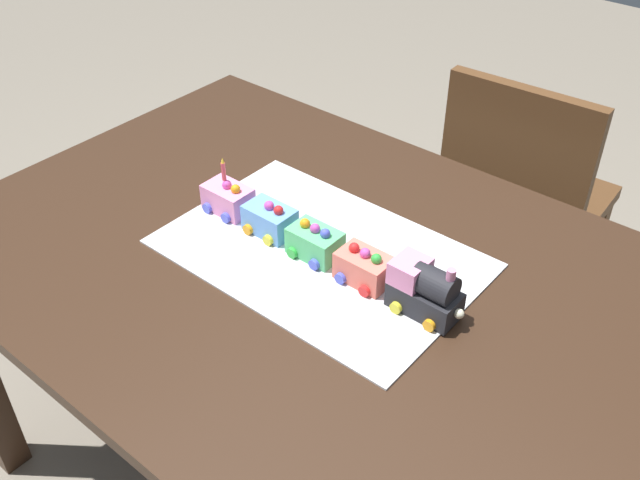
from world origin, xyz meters
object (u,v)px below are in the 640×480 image
at_px(cake_car_hopper_sky_blue, 270,220).
at_px(cake_car_tanker_bubblegum, 228,198).
at_px(dining_table, 302,298).
at_px(cake_car_caboose_mint_green, 315,242).
at_px(cake_locomotive, 425,290).
at_px(cake_car_gondola_coral, 364,267).
at_px(birthday_candle, 223,169).
at_px(chair, 521,201).

bearing_deg(cake_car_hopper_sky_blue, cake_car_tanker_bubblegum, 0.00).
relative_size(cake_car_hopper_sky_blue, cake_car_tanker_bubblegum, 1.00).
height_order(dining_table, cake_car_hopper_sky_blue, cake_car_hopper_sky_blue).
xyz_separation_m(cake_car_caboose_mint_green, cake_car_tanker_bubblegum, (0.24, 0.00, -0.00)).
distance_m(cake_locomotive, cake_car_gondola_coral, 0.13).
bearing_deg(birthday_candle, dining_table, 174.93).
distance_m(dining_table, cake_car_gondola_coral, 0.20).
bearing_deg(cake_locomotive, cake_car_tanker_bubblegum, -0.00).
xyz_separation_m(dining_table, cake_car_tanker_bubblegum, (0.22, -0.02, 0.14)).
bearing_deg(cake_car_hopper_sky_blue, birthday_candle, 0.00).
xyz_separation_m(dining_table, chair, (-0.09, -0.83, -0.16)).
bearing_deg(cake_car_tanker_bubblegum, cake_locomotive, 180.00).
xyz_separation_m(chair, cake_car_hopper_sky_blue, (0.19, 0.81, 0.30)).
distance_m(cake_car_gondola_coral, birthday_candle, 0.37).
xyz_separation_m(cake_locomotive, cake_car_tanker_bubblegum, (0.48, -0.00, -0.02)).
distance_m(dining_table, birthday_candle, 0.31).
bearing_deg(cake_car_gondola_coral, cake_car_hopper_sky_blue, 0.00).
bearing_deg(cake_car_tanker_bubblegum, chair, -110.76).
bearing_deg(cake_car_tanker_bubblegum, dining_table, 174.77).
xyz_separation_m(chair, cake_car_caboose_mint_green, (0.07, 0.81, 0.30)).
relative_size(cake_locomotive, birthday_candle, 2.68).
bearing_deg(birthday_candle, cake_car_tanker_bubblegum, -180.00).
bearing_deg(cake_car_gondola_coral, dining_table, 8.13).
height_order(cake_car_gondola_coral, birthday_candle, birthday_candle).
xyz_separation_m(cake_locomotive, cake_car_caboose_mint_green, (0.25, -0.00, -0.02)).
xyz_separation_m(cake_locomotive, cake_car_gondola_coral, (0.13, -0.00, -0.02)).
bearing_deg(cake_car_tanker_bubblegum, birthday_candle, 0.00).
height_order(dining_table, cake_locomotive, cake_locomotive).
bearing_deg(cake_locomotive, cake_car_hopper_sky_blue, -0.00).
xyz_separation_m(cake_car_gondola_coral, cake_car_hopper_sky_blue, (0.24, 0.00, -0.00)).
bearing_deg(dining_table, cake_car_hopper_sky_blue, -11.43).
distance_m(dining_table, cake_locomotive, 0.31).
xyz_separation_m(dining_table, cake_locomotive, (-0.27, -0.02, 0.16)).
xyz_separation_m(cake_car_hopper_sky_blue, birthday_candle, (0.12, 0.00, 0.07)).
height_order(cake_locomotive, cake_car_gondola_coral, cake_locomotive).
bearing_deg(cake_car_caboose_mint_green, cake_locomotive, 180.00).
relative_size(cake_car_gondola_coral, cake_car_hopper_sky_blue, 1.00).
bearing_deg(cake_car_caboose_mint_green, cake_car_tanker_bubblegum, 0.00).
height_order(cake_car_gondola_coral, cake_car_hopper_sky_blue, same).
height_order(dining_table, chair, chair).
height_order(chair, cake_car_tanker_bubblegum, chair).
bearing_deg(cake_car_hopper_sky_blue, cake_car_gondola_coral, 180.00).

